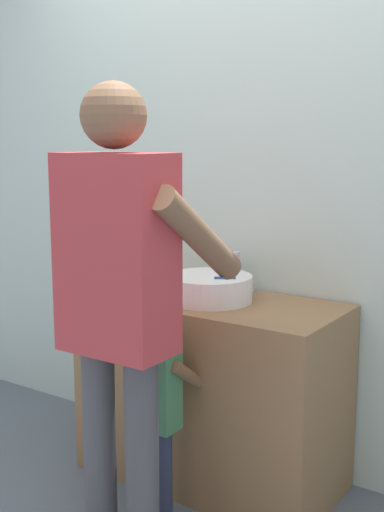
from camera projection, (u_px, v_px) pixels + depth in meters
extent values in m
plane|color=slate|center=(172.00, 506.00, 2.74)|extent=(14.00, 14.00, 0.00)
cube|color=silver|center=(250.00, 170.00, 3.01)|extent=(4.40, 0.08, 2.70)
cube|color=olive|center=(211.00, 390.00, 2.92)|extent=(1.12, 0.54, 0.81)
cylinder|color=white|center=(209.00, 288.00, 2.82)|extent=(0.37, 0.37, 0.11)
cylinder|color=silver|center=(209.00, 287.00, 2.82)|extent=(0.30, 0.30, 0.09)
cylinder|color=#B7BABF|center=(237.00, 271.00, 3.00)|extent=(0.03, 0.03, 0.18)
cylinder|color=#B7BABF|center=(230.00, 255.00, 2.94)|extent=(0.02, 0.12, 0.02)
cylinder|color=#B7BABF|center=(224.00, 283.00, 3.05)|extent=(0.04, 0.04, 0.05)
cylinder|color=#B7BABF|center=(250.00, 287.00, 2.98)|extent=(0.04, 0.04, 0.05)
cylinder|color=silver|center=(131.00, 279.00, 3.04)|extent=(0.07, 0.07, 0.09)
cylinder|color=green|center=(128.00, 268.00, 3.02)|extent=(0.04, 0.02, 0.17)
cube|color=white|center=(127.00, 247.00, 3.00)|extent=(0.01, 0.02, 0.02)
cylinder|color=orange|center=(130.00, 268.00, 3.01)|extent=(0.04, 0.02, 0.17)
cube|color=white|center=(129.00, 248.00, 3.00)|extent=(0.01, 0.02, 0.02)
cylinder|color=#2D334C|center=(145.00, 470.00, 2.65)|extent=(0.06, 0.06, 0.39)
cylinder|color=#2D334C|center=(165.00, 477.00, 2.59)|extent=(0.06, 0.06, 0.39)
cube|color=#427F56|center=(154.00, 385.00, 2.55)|extent=(0.19, 0.11, 0.34)
sphere|color=brown|center=(153.00, 326.00, 2.51)|extent=(0.11, 0.11, 0.11)
cylinder|color=brown|center=(146.00, 366.00, 2.68)|extent=(0.05, 0.24, 0.18)
cylinder|color=brown|center=(190.00, 377.00, 2.56)|extent=(0.05, 0.24, 0.18)
cylinder|color=#47474C|center=(100.00, 449.00, 2.41)|extent=(0.12, 0.12, 0.77)
cylinder|color=#47474C|center=(142.00, 463.00, 2.30)|extent=(0.12, 0.12, 0.77)
cube|color=#B7383D|center=(116.00, 254.00, 2.23)|extent=(0.39, 0.22, 0.67)
sphere|color=brown|center=(114.00, 115.00, 2.15)|extent=(0.22, 0.22, 0.22)
cylinder|color=brown|center=(103.00, 226.00, 2.48)|extent=(0.09, 0.47, 0.37)
cylinder|color=brown|center=(198.00, 236.00, 2.24)|extent=(0.09, 0.47, 0.37)
cylinder|color=blue|center=(225.00, 278.00, 2.42)|extent=(0.01, 0.14, 0.03)
cube|color=white|center=(236.00, 271.00, 2.48)|extent=(0.01, 0.02, 0.02)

